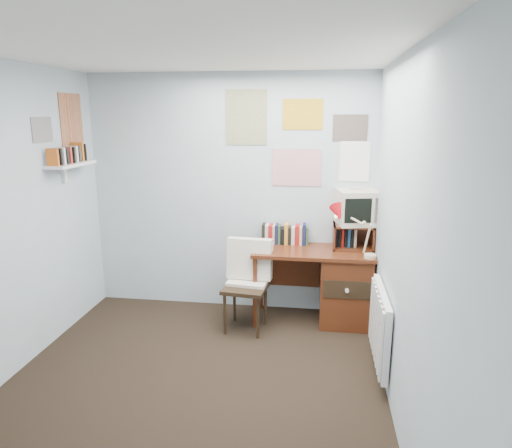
{
  "coord_description": "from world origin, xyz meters",
  "views": [
    {
      "loc": [
        0.93,
        -2.94,
        2.09
      ],
      "look_at": [
        0.39,
        0.97,
        1.13
      ],
      "focal_mm": 32.0,
      "sensor_mm": 36.0,
      "label": 1
    }
  ],
  "objects_px": {
    "desk": "(339,284)",
    "crt_tv": "(358,205)",
    "desk_lamp": "(371,236)",
    "desk_chair": "(245,288)",
    "wall_shelf": "(71,164)",
    "tv_riser": "(353,236)",
    "radiator": "(380,326)"
  },
  "relations": [
    {
      "from": "desk_chair",
      "to": "desk_lamp",
      "type": "bearing_deg",
      "value": 12.48
    },
    {
      "from": "crt_tv",
      "to": "wall_shelf",
      "type": "bearing_deg",
      "value": 178.85
    },
    {
      "from": "crt_tv",
      "to": "desk_chair",
      "type": "bearing_deg",
      "value": -169.56
    },
    {
      "from": "desk_lamp",
      "to": "tv_riser",
      "type": "xyz_separation_m",
      "value": [
        -0.15,
        0.3,
        -0.09
      ]
    },
    {
      "from": "desk",
      "to": "wall_shelf",
      "type": "bearing_deg",
      "value": -171.6
    },
    {
      "from": "crt_tv",
      "to": "wall_shelf",
      "type": "height_order",
      "value": "wall_shelf"
    },
    {
      "from": "tv_riser",
      "to": "desk_lamp",
      "type": "bearing_deg",
      "value": -64.23
    },
    {
      "from": "desk",
      "to": "tv_riser",
      "type": "distance_m",
      "value": 0.51
    },
    {
      "from": "tv_riser",
      "to": "radiator",
      "type": "bearing_deg",
      "value": -80.72
    },
    {
      "from": "desk",
      "to": "crt_tv",
      "type": "xyz_separation_m",
      "value": [
        0.15,
        0.13,
        0.79
      ]
    },
    {
      "from": "wall_shelf",
      "to": "radiator",
      "type": "bearing_deg",
      "value": -10.89
    },
    {
      "from": "tv_riser",
      "to": "crt_tv",
      "type": "bearing_deg",
      "value": 32.67
    },
    {
      "from": "desk",
      "to": "radiator",
      "type": "distance_m",
      "value": 0.97
    },
    {
      "from": "desk_chair",
      "to": "crt_tv",
      "type": "xyz_separation_m",
      "value": [
        1.07,
        0.44,
        0.76
      ]
    },
    {
      "from": "desk_chair",
      "to": "tv_riser",
      "type": "bearing_deg",
      "value": 28.8
    },
    {
      "from": "desk",
      "to": "crt_tv",
      "type": "height_order",
      "value": "crt_tv"
    },
    {
      "from": "desk",
      "to": "crt_tv",
      "type": "relative_size",
      "value": 3.03
    },
    {
      "from": "desk_lamp",
      "to": "crt_tv",
      "type": "height_order",
      "value": "crt_tv"
    },
    {
      "from": "desk_chair",
      "to": "crt_tv",
      "type": "relative_size",
      "value": 2.19
    },
    {
      "from": "desk",
      "to": "desk_lamp",
      "type": "distance_m",
      "value": 0.66
    },
    {
      "from": "desk_lamp",
      "to": "wall_shelf",
      "type": "height_order",
      "value": "wall_shelf"
    },
    {
      "from": "radiator",
      "to": "desk_lamp",
      "type": "bearing_deg",
      "value": 91.92
    },
    {
      "from": "tv_riser",
      "to": "radiator",
      "type": "distance_m",
      "value": 1.15
    },
    {
      "from": "desk",
      "to": "desk_chair",
      "type": "relative_size",
      "value": 1.38
    },
    {
      "from": "desk_chair",
      "to": "wall_shelf",
      "type": "bearing_deg",
      "value": -170.46
    },
    {
      "from": "desk_chair",
      "to": "radiator",
      "type": "relative_size",
      "value": 1.08
    },
    {
      "from": "desk_chair",
      "to": "radiator",
      "type": "bearing_deg",
      "value": -20.47
    },
    {
      "from": "radiator",
      "to": "desk_chair",
      "type": "bearing_deg",
      "value": 152.58
    },
    {
      "from": "tv_riser",
      "to": "radiator",
      "type": "height_order",
      "value": "tv_riser"
    },
    {
      "from": "desk",
      "to": "radiator",
      "type": "height_order",
      "value": "desk"
    },
    {
      "from": "desk",
      "to": "desk_lamp",
      "type": "bearing_deg",
      "value": -35.83
    },
    {
      "from": "desk_lamp",
      "to": "wall_shelf",
      "type": "distance_m",
      "value": 2.91
    }
  ]
}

